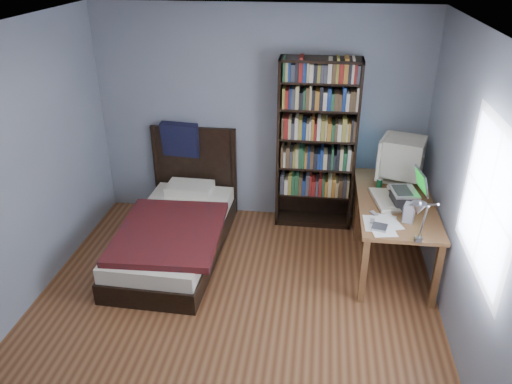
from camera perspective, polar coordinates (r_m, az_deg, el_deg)
room at (r=3.90m, az=-3.11°, el=-0.95°), size 4.20×4.24×2.50m
desk at (r=5.73m, az=14.81°, el=-1.77°), size 0.75×1.54×0.73m
crt_monitor at (r=5.53m, az=16.19°, el=3.86°), size 0.55×0.50×0.50m
laptop at (r=5.10m, az=16.71°, el=-0.37°), size 0.35×0.35×0.38m
desk_lamp at (r=4.03m, az=18.14°, el=-2.19°), size 0.23×0.50×0.59m
keyboard at (r=5.15m, az=14.44°, el=-0.92°), size 0.28×0.52×0.05m
speaker at (r=4.82m, az=17.10°, el=-2.28°), size 0.12×0.12×0.19m
soda_can at (r=5.40m, az=13.90°, el=0.91°), size 0.06×0.06×0.11m
mouse at (r=5.43m, az=15.05°, el=0.53°), size 0.07×0.12×0.04m
phone_silver at (r=4.89m, az=13.32°, el=-2.42°), size 0.09×0.10×0.02m
phone_grey at (r=4.76m, az=13.14°, el=-3.27°), size 0.05×0.09×0.02m
external_drive at (r=4.66m, az=13.93°, el=-3.97°), size 0.16×0.16×0.03m
bookshelf at (r=5.72m, az=6.93°, el=5.28°), size 0.89×0.30×1.97m
bed at (r=5.53m, az=-9.09°, el=-4.14°), size 1.09×2.07×1.16m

